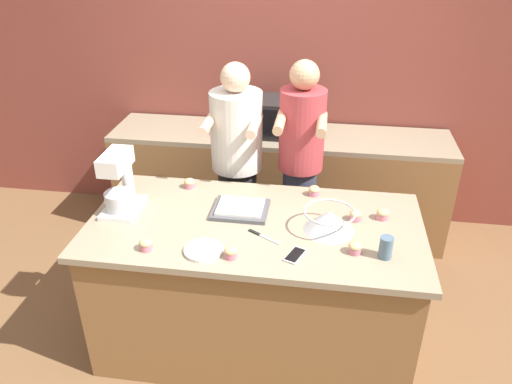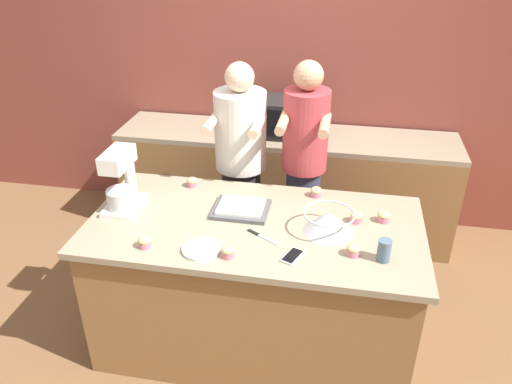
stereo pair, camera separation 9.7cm
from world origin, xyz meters
The scene contains 21 objects.
ground_plane centered at (0.00, 0.00, 0.00)m, with size 16.00×16.00×0.00m, color brown.
back_wall centered at (0.00, 1.74, 1.35)m, with size 10.00×0.06×2.70m.
island_counter centered at (0.00, 0.00, 0.46)m, with size 1.95×0.98×0.91m.
back_counter centered at (0.00, 1.39, 0.45)m, with size 2.80×0.60×0.91m.
person_left centered at (-0.24, 0.72, 0.86)m, with size 0.37×0.52×1.66m.
person_right centered at (0.21, 0.72, 0.90)m, with size 0.33×0.49×1.69m.
stand_mixer centered at (-0.81, 0.03, 1.08)m, with size 0.20×0.30×0.38m.
mixing_bowl centered at (0.42, -0.01, 0.98)m, with size 0.29×0.29×0.12m.
baking_tray centered at (-0.11, 0.12, 0.93)m, with size 0.33×0.27×0.04m.
microwave_oven centered at (-0.05, 1.39, 1.05)m, with size 0.56×0.36×0.29m.
cell_phone centered at (0.26, -0.29, 0.92)m, with size 0.12×0.16×0.01m.
drinking_glass centered at (0.72, -0.23, 0.97)m, with size 0.07×0.07×0.12m.
small_plate centered at (-0.23, -0.32, 0.92)m, with size 0.21×0.21×0.02m.
knife centered at (0.06, -0.13, 0.91)m, with size 0.20×0.13×0.01m.
cupcake_0 centered at (-0.49, 0.37, 0.94)m, with size 0.07×0.07×0.06m.
cupcake_1 centered at (0.33, 0.39, 0.94)m, with size 0.07×0.07×0.06m.
cupcake_2 centered at (-0.07, -0.35, 0.94)m, with size 0.07×0.07×0.06m.
cupcake_3 centered at (-0.54, -0.35, 0.94)m, with size 0.07×0.07×0.06m.
cupcake_4 centered at (0.58, 0.12, 0.94)m, with size 0.07×0.07×0.06m.
cupcake_5 centered at (0.74, 0.16, 0.94)m, with size 0.07×0.07×0.06m.
cupcake_6 centered at (0.57, -0.21, 0.94)m, with size 0.07×0.07×0.06m.
Camera 1 is at (0.37, -2.43, 2.47)m, focal length 35.00 mm.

